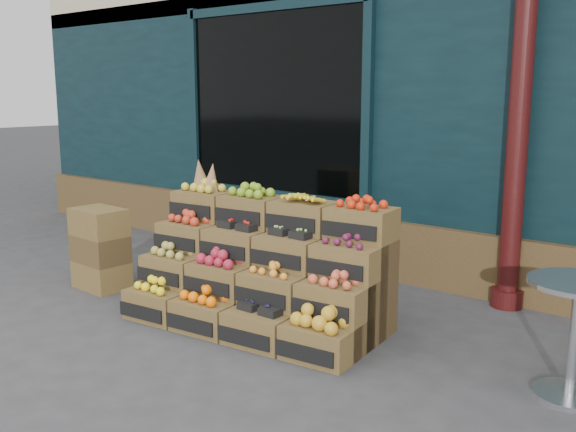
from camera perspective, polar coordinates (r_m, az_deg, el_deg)
The scene contains 6 objects.
ground at distance 4.96m, azimuth -3.34°, elevation -11.19°, with size 60.00×60.00×0.00m, color #373739.
shop_facade at distance 9.06m, azimuth 19.42°, elevation 13.72°, with size 12.00×6.24×4.80m.
crate_display at distance 5.27m, azimuth -2.34°, elevation -5.23°, with size 2.15×1.22×1.29m.
spare_crates at distance 6.41m, azimuth -16.34°, elevation -2.80°, with size 0.54×0.39×0.78m.
bistro_table at distance 4.34m, azimuth 24.16°, elevation -8.86°, with size 0.60×0.60×0.75m.
shopkeeper at distance 7.76m, azimuth 1.49°, elevation 3.82°, with size 0.66×0.43×1.80m, color #1B6029.
Camera 1 is at (3.10, -3.39, 1.87)m, focal length 40.00 mm.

